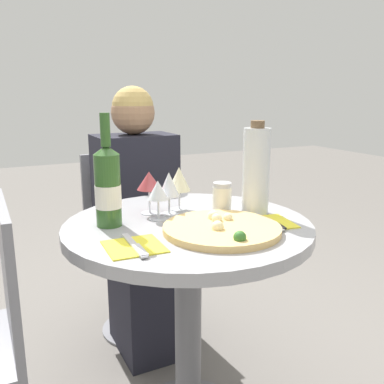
{
  "coord_description": "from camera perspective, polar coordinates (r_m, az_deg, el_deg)",
  "views": [
    {
      "loc": [
        -0.57,
        -1.16,
        1.17
      ],
      "look_at": [
        0.01,
        -0.01,
        0.87
      ],
      "focal_mm": 40.0,
      "sensor_mm": 36.0,
      "label": 1
    }
  ],
  "objects": [
    {
      "name": "dining_table",
      "position": [
        1.43,
        -0.54,
        -11.65
      ],
      "size": [
        0.78,
        0.78,
        0.77
      ],
      "color": "slate",
      "rests_on": "ground_plane"
    },
    {
      "name": "chair_behind_diner",
      "position": [
        2.16,
        -7.88,
        -6.89
      ],
      "size": [
        0.41,
        0.41,
        0.87
      ],
      "rotation": [
        0.0,
        0.0,
        3.14
      ],
      "color": "slate",
      "rests_on": "ground_plane"
    },
    {
      "name": "seated_diner",
      "position": [
        1.99,
        -6.63,
        -5.21
      ],
      "size": [
        0.36,
        0.46,
        1.2
      ],
      "rotation": [
        0.0,
        0.0,
        3.14
      ],
      "color": "black",
      "rests_on": "ground_plane"
    },
    {
      "name": "pizza_large",
      "position": [
        1.26,
        4.01,
        -4.87
      ],
      "size": [
        0.35,
        0.35,
        0.04
      ],
      "color": "#DBB26B",
      "rests_on": "dining_table"
    },
    {
      "name": "wine_bottle",
      "position": [
        1.32,
        -11.17,
        0.78
      ],
      "size": [
        0.08,
        0.08,
        0.34
      ],
      "color": "#2D5623",
      "rests_on": "dining_table"
    },
    {
      "name": "tall_carafe",
      "position": [
        1.44,
        8.54,
        2.85
      ],
      "size": [
        0.09,
        0.09,
        0.31
      ],
      "color": "silver",
      "rests_on": "dining_table"
    },
    {
      "name": "sugar_shaker",
      "position": [
        1.47,
        4.03,
        -0.7
      ],
      "size": [
        0.07,
        0.07,
        0.1
      ],
      "color": "silver",
      "rests_on": "dining_table"
    },
    {
      "name": "wine_glass_back_left",
      "position": [
        1.43,
        -5.74,
        1.4
      ],
      "size": [
        0.08,
        0.08,
        0.14
      ],
      "color": "silver",
      "rests_on": "dining_table"
    },
    {
      "name": "wine_glass_center",
      "position": [
        1.42,
        -3.1,
        0.93
      ],
      "size": [
        0.07,
        0.07,
        0.14
      ],
      "color": "silver",
      "rests_on": "dining_table"
    },
    {
      "name": "wine_glass_front_left",
      "position": [
        1.37,
        -4.56,
        0.1
      ],
      "size": [
        0.07,
        0.07,
        0.13
      ],
      "color": "silver",
      "rests_on": "dining_table"
    },
    {
      "name": "wine_glass_back_right",
      "position": [
        1.47,
        -1.74,
        1.66
      ],
      "size": [
        0.08,
        0.08,
        0.15
      ],
      "color": "silver",
      "rests_on": "dining_table"
    },
    {
      "name": "place_setting_left",
      "position": [
        1.15,
        -7.68,
        -7.22
      ],
      "size": [
        0.16,
        0.19,
        0.01
      ],
      "color": "yellow",
      "rests_on": "dining_table"
    },
    {
      "name": "place_setting_right",
      "position": [
        1.36,
        10.12,
        -4.02
      ],
      "size": [
        0.17,
        0.19,
        0.01
      ],
      "color": "yellow",
      "rests_on": "dining_table"
    }
  ]
}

